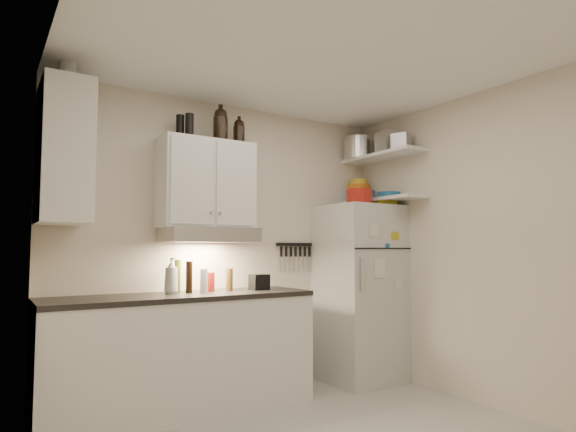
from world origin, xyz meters
TOP-DOWN VIEW (x-y plane):
  - ceiling at (0.00, 0.00)m, footprint 3.20×3.00m
  - back_wall at (0.00, 1.51)m, footprint 3.20×0.02m
  - left_wall at (-1.61, 0.00)m, footprint 0.02×3.00m
  - right_wall at (1.61, 0.00)m, footprint 0.02×3.00m
  - base_cabinet at (-0.55, 1.20)m, footprint 2.10×0.60m
  - countertop at (-0.55, 1.20)m, footprint 2.10×0.62m
  - upper_cabinet at (-0.30, 1.33)m, footprint 0.80×0.33m
  - side_cabinet at (-1.44, 1.20)m, footprint 0.33×0.55m
  - range_hood at (-0.30, 1.27)m, footprint 0.76×0.46m
  - fridge at (1.25, 1.16)m, footprint 0.70×0.68m
  - shelf_hi at (1.45, 1.02)m, footprint 0.30×0.95m
  - shelf_lo at (1.45, 1.02)m, footprint 0.30×0.95m
  - knife_strip at (0.70, 1.49)m, footprint 0.42×0.02m
  - dutch_oven at (1.11, 0.99)m, footprint 0.28×0.28m
  - book_stack at (1.46, 1.03)m, footprint 0.27×0.30m
  - spice_jar at (1.28, 1.07)m, footprint 0.06×0.06m
  - stock_pot at (1.40, 1.33)m, footprint 0.35×0.35m
  - tin_a at (1.49, 0.96)m, footprint 0.25×0.23m
  - tin_b at (1.45, 0.77)m, footprint 0.20×0.20m
  - bowl_teal at (1.45, 1.34)m, footprint 0.28×0.28m
  - bowl_orange at (1.45, 1.39)m, footprint 0.22×0.22m
  - bowl_yellow at (1.45, 1.39)m, footprint 0.17×0.17m
  - plates at (1.46, 0.95)m, footprint 0.24×0.24m
  - growler_a at (-0.21, 1.27)m, footprint 0.15×0.15m
  - growler_b at (0.00, 1.33)m, footprint 0.12×0.12m
  - thermos_a at (-0.48, 1.29)m, footprint 0.08×0.08m
  - thermos_b at (-0.53, 1.35)m, footprint 0.08×0.08m
  - side_jar at (-1.43, 1.19)m, footprint 0.13×0.13m
  - soap_bottle at (-0.62, 1.26)m, footprint 0.14×0.14m
  - pepper_mill at (-0.12, 1.25)m, footprint 0.06×0.06m
  - oil_bottle at (-0.54, 1.33)m, footprint 0.05×0.05m
  - vinegar_bottle at (-0.48, 1.24)m, footprint 0.07×0.07m
  - clear_bottle at (-0.37, 1.20)m, footprint 0.07×0.07m
  - red_jar at (-0.28, 1.29)m, footprint 0.09×0.09m
  - caddy at (0.15, 1.20)m, footprint 0.17×0.13m

SIDE VIEW (x-z plane):
  - base_cabinet at x=-0.55m, z-range 0.00..0.88m
  - fridge at x=1.25m, z-range 0.00..1.70m
  - countertop at x=-0.55m, z-range 0.88..0.92m
  - caddy at x=0.15m, z-range 0.92..1.05m
  - red_jar at x=-0.28m, z-range 0.92..1.08m
  - clear_bottle at x=-0.37m, z-range 0.92..1.11m
  - pepper_mill at x=-0.12m, z-range 0.92..1.11m
  - vinegar_bottle at x=-0.48m, z-range 0.92..1.18m
  - oil_bottle at x=-0.54m, z-range 0.92..1.19m
  - soap_bottle at x=-0.62m, z-range 0.92..1.24m
  - back_wall at x=0.00m, z-range 0.00..2.60m
  - left_wall at x=-1.61m, z-range 0.00..2.60m
  - right_wall at x=1.61m, z-range 0.00..2.60m
  - knife_strip at x=0.70m, z-range 1.31..1.33m
  - range_hood at x=-0.30m, z-range 1.33..1.45m
  - book_stack at x=1.46m, z-range 1.70..1.78m
  - spice_jar at x=1.28m, z-range 1.70..1.80m
  - shelf_lo at x=1.45m, z-range 1.75..1.77m
  - dutch_oven at x=1.11m, z-range 1.70..1.84m
  - plates at x=1.46m, z-range 1.77..1.83m
  - upper_cabinet at x=-0.30m, z-range 1.45..2.20m
  - bowl_teal at x=1.45m, z-range 1.77..1.89m
  - bowl_orange at x=1.45m, z-range 1.89..1.95m
  - side_cabinet at x=-1.44m, z-range 1.45..2.45m
  - bowl_yellow at x=1.45m, z-range 1.95..2.01m
  - shelf_hi at x=1.45m, z-range 2.19..2.22m
  - tin_b at x=1.45m, z-range 2.21..2.37m
  - thermos_b at x=-0.53m, z-range 2.20..2.40m
  - thermos_a at x=-0.48m, z-range 2.20..2.40m
  - growler_b at x=0.00m, z-range 2.20..2.44m
  - tin_a at x=1.49m, z-range 2.21..2.44m
  - stock_pot at x=1.40m, z-range 2.21..2.44m
  - growler_a at x=-0.21m, z-range 2.20..2.49m
  - side_jar at x=-1.43m, z-range 2.45..2.61m
  - ceiling at x=0.00m, z-range 2.60..2.62m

